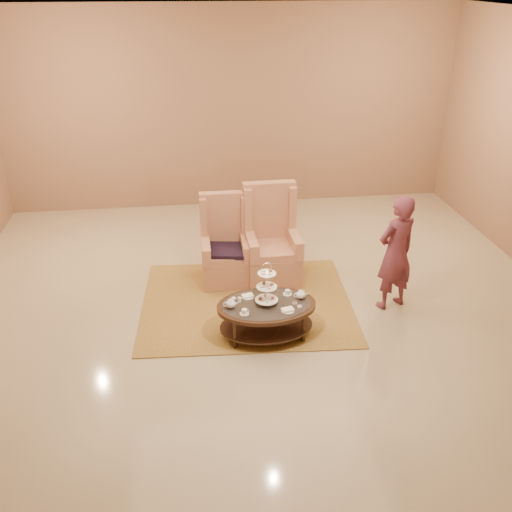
{
  "coord_description": "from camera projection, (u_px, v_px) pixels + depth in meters",
  "views": [
    {
      "loc": [
        -0.9,
        -6.11,
        3.93
      ],
      "look_at": [
        -0.06,
        0.2,
        0.75
      ],
      "focal_mm": 40.0,
      "sensor_mm": 36.0,
      "label": 1
    }
  ],
  "objects": [
    {
      "name": "ground",
      "position": [
        263.0,
        315.0,
        7.28
      ],
      "size": [
        8.0,
        8.0,
        0.0
      ],
      "primitive_type": "plane",
      "color": "tan",
      "rests_on": "ground"
    },
    {
      "name": "armchair_right",
      "position": [
        271.0,
        248.0,
        8.01
      ],
      "size": [
        0.74,
        0.77,
        1.35
      ],
      "rotation": [
        0.0,
        0.0,
        0.02
      ],
      "color": "tan",
      "rests_on": "ground"
    },
    {
      "name": "person",
      "position": [
        396.0,
        253.0,
        7.15
      ],
      "size": [
        0.65,
        0.54,
        1.53
      ],
      "rotation": [
        0.0,
        0.0,
        3.51
      ],
      "color": "brown",
      "rests_on": "ground"
    },
    {
      "name": "wall_back",
      "position": [
        231.0,
        110.0,
        10.04
      ],
      "size": [
        8.0,
        0.04,
        3.5
      ],
      "primitive_type": "cube",
      "color": "#956C51",
      "rests_on": "ground"
    },
    {
      "name": "ceiling",
      "position": [
        263.0,
        315.0,
        7.28
      ],
      "size": [
        8.0,
        8.0,
        0.02
      ],
      "primitive_type": "cube",
      "color": "silver",
      "rests_on": "ground"
    },
    {
      "name": "armchair_left",
      "position": [
        225.0,
        252.0,
        7.98
      ],
      "size": [
        0.67,
        0.69,
        1.23
      ],
      "rotation": [
        0.0,
        0.0,
        -0.01
      ],
      "color": "tan",
      "rests_on": "ground"
    },
    {
      "name": "rug",
      "position": [
        247.0,
        302.0,
        7.54
      ],
      "size": [
        2.87,
        2.44,
        0.01
      ],
      "rotation": [
        0.0,
        0.0,
        -0.06
      ],
      "color": "#A7893B",
      "rests_on": "ground"
    },
    {
      "name": "tea_table",
      "position": [
        266.0,
        310.0,
        6.72
      ],
      "size": [
        1.2,
        0.85,
        0.98
      ],
      "rotation": [
        0.0,
        0.0,
        0.03
      ],
      "color": "black",
      "rests_on": "ground"
    }
  ]
}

